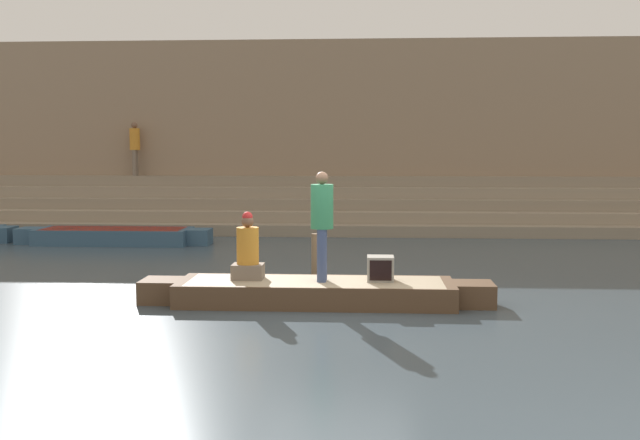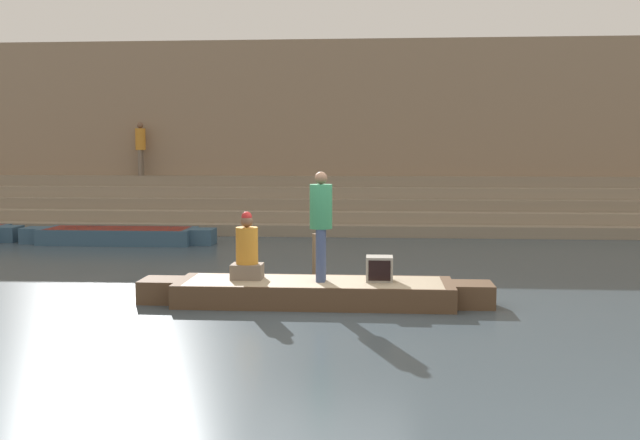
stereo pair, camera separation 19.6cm
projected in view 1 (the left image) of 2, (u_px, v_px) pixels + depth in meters
name	position (u px, v px, depth m)	size (l,w,h in m)	color
ground_plane	(337.00, 305.00, 12.30)	(120.00, 120.00, 0.00)	#3D4C56
ghat_steps	(352.00, 211.00, 23.64)	(36.00, 3.26, 1.66)	gray
back_wall	(353.00, 134.00, 25.19)	(34.20, 1.28, 6.13)	#937A60
rowboat_main	(315.00, 291.00, 12.40)	(5.84, 1.42, 0.38)	brown
person_standing	(322.00, 218.00, 12.28)	(0.37, 0.37, 1.81)	#3D4C75
person_rowing	(248.00, 252.00, 12.52)	(0.52, 0.41, 1.14)	#756656
tv_set	(380.00, 269.00, 12.37)	(0.44, 0.41, 0.41)	#9E998E
moored_boat_shore	(114.00, 236.00, 20.17)	(5.27, 1.33, 0.42)	#33516B
mooring_post	(316.00, 257.00, 14.64)	(0.17, 0.17, 0.91)	brown
person_on_steps	(135.00, 145.00, 24.75)	(0.34, 0.34, 1.77)	#756656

